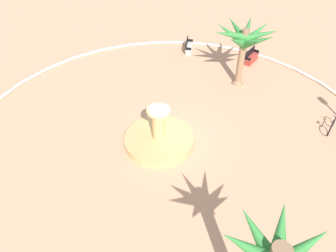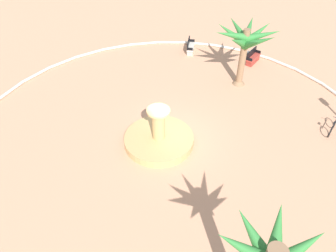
{
  "view_description": "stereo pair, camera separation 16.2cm",
  "coord_description": "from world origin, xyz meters",
  "px_view_note": "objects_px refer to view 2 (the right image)",
  "views": [
    {
      "loc": [
        -11.95,
        6.66,
        12.57
      ],
      "look_at": [
        -0.01,
        0.25,
        1.0
      ],
      "focal_mm": 34.91,
      "sensor_mm": 36.0,
      "label": 1
    },
    {
      "loc": [
        -12.03,
        6.51,
        12.57
      ],
      "look_at": [
        -0.01,
        0.25,
        1.0
      ],
      "focal_mm": 34.91,
      "sensor_mm": 36.0,
      "label": 2
    }
  ],
  "objects_px": {
    "bench_east": "(253,58)",
    "bench_west": "(190,48)",
    "fountain": "(159,139)",
    "palm_tree_near_fountain": "(246,41)",
    "bicycle_red_frame": "(333,127)"
  },
  "relations": [
    {
      "from": "palm_tree_near_fountain",
      "to": "bench_east",
      "type": "bearing_deg",
      "value": -54.75
    },
    {
      "from": "fountain",
      "to": "bench_west",
      "type": "bearing_deg",
      "value": -39.63
    },
    {
      "from": "fountain",
      "to": "palm_tree_near_fountain",
      "type": "xyz_separation_m",
      "value": [
        2.84,
        -7.63,
        2.91
      ]
    },
    {
      "from": "bench_east",
      "to": "bench_west",
      "type": "relative_size",
      "value": 1.05
    },
    {
      "from": "bicycle_red_frame",
      "to": "fountain",
      "type": "bearing_deg",
      "value": 67.83
    },
    {
      "from": "bench_east",
      "to": "bench_west",
      "type": "height_order",
      "value": "same"
    },
    {
      "from": "bicycle_red_frame",
      "to": "bench_east",
      "type": "bearing_deg",
      "value": -7.04
    },
    {
      "from": "bench_west",
      "to": "bicycle_red_frame",
      "type": "xyz_separation_m",
      "value": [
        -12.25,
        -2.28,
        0.04
      ]
    },
    {
      "from": "bench_west",
      "to": "bicycle_red_frame",
      "type": "bearing_deg",
      "value": -169.45
    },
    {
      "from": "bench_east",
      "to": "bicycle_red_frame",
      "type": "distance_m",
      "value": 8.61
    },
    {
      "from": "palm_tree_near_fountain",
      "to": "fountain",
      "type": "bearing_deg",
      "value": 110.41
    },
    {
      "from": "fountain",
      "to": "bench_west",
      "type": "height_order",
      "value": "fountain"
    },
    {
      "from": "bench_east",
      "to": "bicycle_red_frame",
      "type": "bearing_deg",
      "value": 172.96
    },
    {
      "from": "fountain",
      "to": "bench_west",
      "type": "relative_size",
      "value": 2.44
    },
    {
      "from": "bench_east",
      "to": "bench_west",
      "type": "distance_m",
      "value": 4.99
    }
  ]
}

